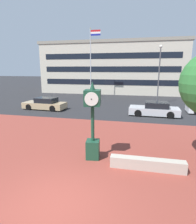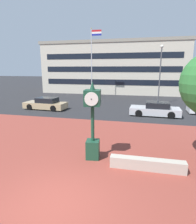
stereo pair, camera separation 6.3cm
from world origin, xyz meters
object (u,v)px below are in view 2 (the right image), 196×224
(street_lamp_post, at_px, (160,69))
(civic_building, at_px, (115,68))
(car_street_mid, at_px, (155,109))
(street_clock, at_px, (93,122))
(car_street_near, at_px, (46,104))
(flagpole_primary, at_px, (92,59))

(street_lamp_post, bearing_deg, civic_building, 120.07)
(car_street_mid, xyz_separation_m, civic_building, (-6.68, 18.86, 3.94))
(street_clock, distance_m, street_lamp_post, 16.65)
(car_street_near, bearing_deg, flagpole_primary, -14.15)
(car_street_mid, distance_m, street_lamp_post, 7.18)
(flagpole_primary, distance_m, street_lamp_post, 9.90)
(car_street_near, xyz_separation_m, car_street_mid, (11.40, -0.28, 0.00))
(street_clock, bearing_deg, street_lamp_post, 68.01)
(car_street_near, height_order, flagpole_primary, flagpole_primary)
(car_street_near, bearing_deg, car_street_mid, -88.16)
(car_street_near, height_order, car_street_mid, same)
(flagpole_primary, bearing_deg, street_lamp_post, -19.30)
(flagpole_primary, bearing_deg, car_street_mid, -47.55)
(street_clock, xyz_separation_m, civic_building, (-3.20, 28.68, 2.65))
(street_clock, bearing_deg, car_street_mid, 63.17)
(car_street_near, relative_size, civic_building, 0.18)
(street_clock, relative_size, car_street_near, 0.80)
(car_street_mid, relative_size, flagpole_primary, 0.46)
(street_lamp_post, bearing_deg, car_street_near, -154.24)
(street_clock, bearing_deg, car_street_near, 120.81)
(street_clock, distance_m, civic_building, 28.98)
(street_clock, relative_size, civic_building, 0.15)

